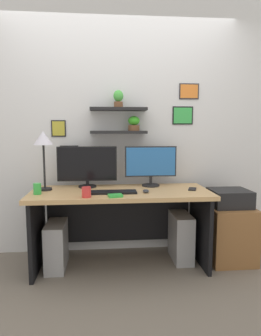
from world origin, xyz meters
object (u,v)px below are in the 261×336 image
monitor_left (87,166)px  computer_mouse (146,191)px  keyboard (113,192)px  pen_cup (37,189)px  monitor_right (151,164)px  desk_lamp (43,143)px  computer_tower_right (181,237)px  scissors_tray (115,196)px  computer_tower_left (56,246)px  cell_phone (192,189)px  drawer_cabinet (228,233)px  desk (120,210)px  coffee_mug (86,192)px  printer (230,198)px

monitor_left → computer_mouse: 0.67m
keyboard → pen_cup: 0.68m
monitor_right → desk_lamp: bearing=-173.5°
computer_tower_right → scissors_tray: bearing=-153.1°
computer_mouse → computer_tower_left: bearing=172.2°
keyboard → cell_phone: bearing=7.3°
drawer_cabinet → desk: bearing=179.2°
keyboard → desk_lamp: desk_lamp is taller
scissors_tray → desk: bearing=79.3°
monitor_left → pen_cup: (-0.43, -0.30, -0.17)m
cell_phone → drawer_cabinet: (0.40, 0.05, -0.47)m
cell_phone → computer_tower_right: size_ratio=0.29×
desk → keyboard: bearing=-116.2°
monitor_left → cell_phone: size_ratio=4.27×
coffee_mug → keyboard: bearing=32.5°
monitor_right → drawer_cabinet: bearing=-12.8°
pen_cup → printer: (1.86, 0.13, -0.15)m
keyboard → computer_tower_right: size_ratio=0.92×
monitor_right → desk_lamp: size_ratio=0.94×
monitor_left → drawer_cabinet: size_ratio=1.07×
desk → computer_tower_left: (-0.62, -0.05, -0.32)m
pen_cup → computer_tower_right: (1.38, 0.17, -0.56)m
monitor_left → printer: size_ratio=1.57×
desk_lamp → scissors_tray: size_ratio=4.72×
cell_phone → coffee_mug: (-1.01, -0.25, 0.04)m
cell_phone → printer: bearing=27.5°
computer_mouse → drawer_cabinet: computer_mouse is taller
coffee_mug → computer_mouse: bearing=14.9°
printer → computer_tower_left: bearing=-178.9°
desk → computer_tower_right: desk is taller
computer_mouse → scissors_tray: (-0.29, -0.15, -0.00)m
computer_tower_right → computer_tower_left: bearing=-176.6°
keyboard → monitor_left: bearing=127.2°
pen_cup → printer: bearing=3.9°
scissors_tray → drawer_cabinet: scissors_tray is taller
cell_phone → printer: size_ratio=0.37×
printer → desk: bearing=179.2°
keyboard → printer: (1.18, 0.15, -0.11)m
drawer_cabinet → computer_tower_left: drawer_cabinet is taller
monitor_left → drawer_cabinet: bearing=-7.1°
monitor_right → drawer_cabinet: monitor_right is taller
computer_mouse → drawer_cabinet: 1.01m
scissors_tray → printer: 1.21m
desk → computer_mouse: computer_mouse is taller
desk → coffee_mug: coffee_mug is taller
monitor_left → coffee_mug: monitor_left is taller
monitor_left → pen_cup: 0.56m
monitor_right → computer_mouse: monitor_right is taller
computer_mouse → desk_lamp: desk_lamp is taller
computer_mouse → pen_cup: size_ratio=0.90×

